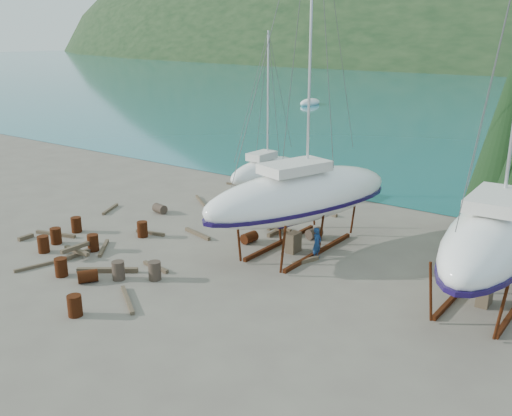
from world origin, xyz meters
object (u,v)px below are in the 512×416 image
Objects in this scene: large_sailboat_far at (496,234)px; small_sailboat_shore at (264,171)px; worker at (317,243)px; large_sailboat_near at (300,195)px.

small_sailboat_shore is (-17.18, 7.56, -1.16)m from large_sailboat_far.
large_sailboat_far is 8.53m from worker.
large_sailboat_near is at bearing 65.74° from worker.
worker is (-8.25, -0.26, -2.17)m from large_sailboat_far.
large_sailboat_far reaches higher than small_sailboat_shore.
large_sailboat_near reaches higher than small_sailboat_shore.
large_sailboat_far is at bearing -89.25° from worker.
large_sailboat_far is at bearing -22.86° from small_sailboat_shore.
large_sailboat_far reaches higher than worker.
worker is (1.43, -0.61, -2.13)m from large_sailboat_near.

